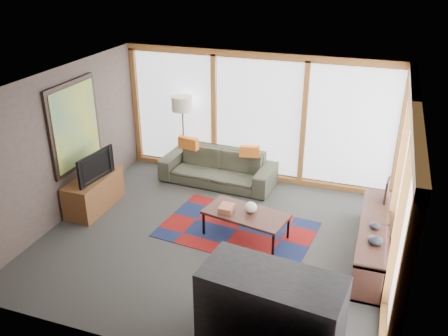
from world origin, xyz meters
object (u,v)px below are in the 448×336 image
(sofa, at_px, (218,167))
(television, at_px, (92,165))
(coffee_table, at_px, (246,225))
(bar_counter, at_px, (271,312))
(bookshelf, at_px, (372,239))
(floor_lamp, at_px, (183,136))
(tv_console, at_px, (94,193))

(sofa, height_order, television, television)
(coffee_table, bearing_deg, bar_counter, -66.53)
(bookshelf, bearing_deg, floor_lamp, 155.04)
(tv_console, bearing_deg, sofa, 43.90)
(bookshelf, height_order, tv_console, tv_console)
(coffee_table, relative_size, bar_counter, 0.83)
(bar_counter, bearing_deg, floor_lamp, 131.72)
(sofa, height_order, bookshelf, sofa)
(floor_lamp, relative_size, coffee_table, 1.25)
(bookshelf, xyz_separation_m, television, (-4.81, -0.13, 0.58))
(tv_console, bearing_deg, coffee_table, -0.31)
(bookshelf, xyz_separation_m, tv_console, (-4.87, -0.09, 0.01))
(sofa, xyz_separation_m, tv_console, (-1.78, -1.71, -0.02))
(sofa, relative_size, television, 2.54)
(floor_lamp, bearing_deg, tv_console, -116.44)
(sofa, relative_size, tv_console, 1.85)
(sofa, distance_m, coffee_table, 2.05)
(floor_lamp, xyz_separation_m, coffee_table, (1.93, -1.93, -0.62))
(coffee_table, xyz_separation_m, bookshelf, (1.99, 0.11, 0.07))
(coffee_table, xyz_separation_m, television, (-2.82, -0.02, 0.65))
(tv_console, height_order, bar_counter, bar_counter)
(bar_counter, bearing_deg, bookshelf, 72.55)
(bookshelf, height_order, television, television)
(tv_console, xyz_separation_m, bar_counter, (3.84, -2.21, 0.20))
(floor_lamp, distance_m, bookshelf, 4.36)
(coffee_table, distance_m, television, 2.90)
(sofa, distance_m, television, 2.51)
(coffee_table, xyz_separation_m, tv_console, (-2.88, 0.02, 0.09))
(coffee_table, height_order, bookshelf, bookshelf)
(sofa, relative_size, floor_lamp, 1.36)
(floor_lamp, distance_m, coffee_table, 2.80)
(sofa, xyz_separation_m, television, (-1.72, -1.75, 0.54))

